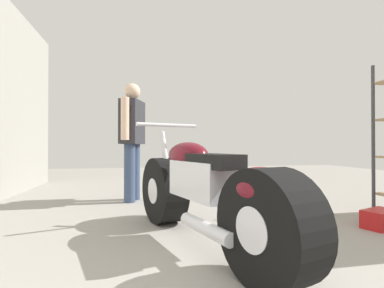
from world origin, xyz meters
name	(u,v)px	position (x,y,z in m)	size (l,w,h in m)	color
ground_plane	(199,210)	(0.00, 3.04, 0.00)	(14.60, 14.60, 0.00)	gray
motorcycle_maroon_cruiser	(203,193)	(-0.24, 1.81, 0.42)	(0.96, 2.17, 1.03)	black
mechanic_in_blue	(132,134)	(-0.82, 3.83, 0.97)	(0.38, 0.68, 1.71)	#384766
red_toolbox	(380,219)	(1.56, 1.97, 0.09)	(0.36, 0.21, 0.18)	#B21919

